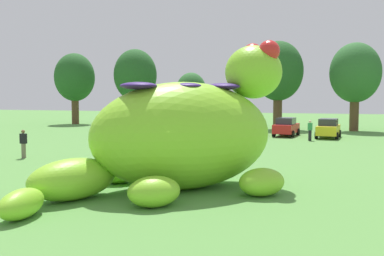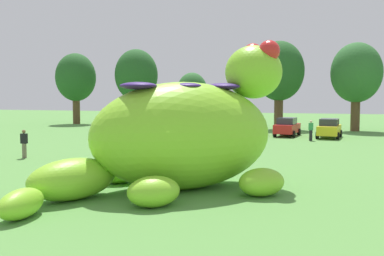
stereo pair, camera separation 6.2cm
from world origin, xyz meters
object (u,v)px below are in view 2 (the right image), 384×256
object	(u,v)px
car_white	(251,127)
car_yellow	(329,128)
car_orange	(147,123)
spectator_far_side	(219,133)
giant_inflatable_creature	(184,134)
car_black	(217,125)
spectator_wandering	(24,144)
car_blue	(176,125)
car_red	(287,127)
spectator_near_inflatable	(311,131)
spectator_mid_field	(166,129)

from	to	relation	value
car_white	car_yellow	distance (m)	7.04
car_yellow	car_orange	bearing A→B (deg)	175.89
car_orange	spectator_far_side	distance (m)	13.42
car_yellow	giant_inflatable_creature	bearing A→B (deg)	-102.98
giant_inflatable_creature	car_black	size ratio (longest dim) A/B	2.49
car_white	spectator_wandering	world-z (taller)	car_white
spectator_far_side	car_blue	bearing A→B (deg)	128.77
car_red	car_black	bearing A→B (deg)	179.52
car_yellow	spectator_near_inflatable	xyz separation A→B (m)	(-1.45, -2.91, -0.01)
car_blue	spectator_wandering	xyz separation A→B (m)	(-2.85, -18.95, -0.01)
giant_inflatable_creature	car_white	bearing A→B (deg)	93.73
giant_inflatable_creature	car_blue	bearing A→B (deg)	110.65
car_orange	spectator_wandering	bearing A→B (deg)	-88.05
car_white	spectator_mid_field	distance (m)	8.29
car_blue	spectator_wandering	size ratio (longest dim) A/B	2.54
car_blue	car_white	size ratio (longest dim) A/B	1.05
car_yellow	car_black	bearing A→B (deg)	175.76
car_white	spectator_mid_field	world-z (taller)	car_white
giant_inflatable_creature	car_white	world-z (taller)	giant_inflatable_creature
giant_inflatable_creature	car_black	xyz separation A→B (m)	(-5.02, 24.58, -1.35)
spectator_wandering	car_black	bearing A→B (deg)	70.29
spectator_near_inflatable	spectator_wandering	size ratio (longest dim) A/B	1.00
car_orange	car_blue	size ratio (longest dim) A/B	0.97
car_orange	car_black	bearing A→B (deg)	-3.93
car_yellow	spectator_far_side	xyz separation A→B (m)	(-8.14, -7.67, -0.01)
car_red	car_yellow	world-z (taller)	same
car_orange	car_white	size ratio (longest dim) A/B	1.02
car_orange	car_yellow	bearing A→B (deg)	-4.11
car_orange	spectator_far_side	size ratio (longest dim) A/B	2.46
car_red	car_orange	bearing A→B (deg)	177.69
car_red	spectator_wandering	distance (m)	23.68
spectator_near_inflatable	car_black	bearing A→B (deg)	157.85
car_orange	car_black	distance (m)	7.63
spectator_wandering	spectator_mid_field	bearing A→B (deg)	73.87
car_orange	spectator_near_inflatable	size ratio (longest dim) A/B	2.46
spectator_mid_field	car_black	bearing A→B (deg)	62.61
car_blue	spectator_near_inflatable	size ratio (longest dim) A/B	2.54
car_orange	spectator_far_side	xyz separation A→B (m)	(9.98, -8.97, -0.01)
car_blue	car_white	distance (m)	7.55
car_red	spectator_near_inflatable	xyz separation A→B (m)	(2.28, -3.63, -0.01)
spectator_mid_field	car_blue	bearing A→B (deg)	101.08
spectator_mid_field	spectator_far_side	distance (m)	5.99
car_white	car_red	xyz separation A→B (m)	(3.31, 0.62, 0.00)
car_orange	car_blue	distance (m)	3.65
car_black	car_white	xyz separation A→B (m)	(3.46, -0.68, 0.00)
car_blue	spectator_far_side	size ratio (longest dim) A/B	2.54
giant_inflatable_creature	spectator_wandering	world-z (taller)	giant_inflatable_creature
spectator_near_inflatable	spectator_far_side	xyz separation A→B (m)	(-6.69, -4.76, 0.00)
giant_inflatable_creature	car_white	distance (m)	23.99
giant_inflatable_creature	car_orange	distance (m)	28.14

